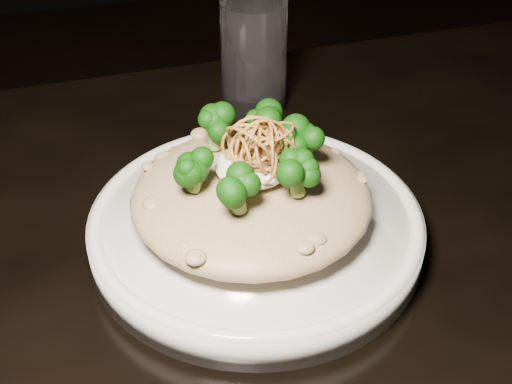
{
  "coord_description": "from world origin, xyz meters",
  "views": [
    {
      "loc": [
        -0.15,
        -0.4,
        1.16
      ],
      "look_at": [
        -0.01,
        0.05,
        0.81
      ],
      "focal_mm": 50.0,
      "sensor_mm": 36.0,
      "label": 1
    }
  ],
  "objects": [
    {
      "name": "drinking_glass",
      "position": [
        0.06,
        0.28,
        0.81
      ],
      "size": [
        0.09,
        0.09,
        0.13
      ],
      "primitive_type": "cylinder",
      "rotation": [
        0.0,
        0.0,
        0.26
      ],
      "color": "silver",
      "rests_on": "table"
    },
    {
      "name": "shallots",
      "position": [
        -0.01,
        0.05,
        0.86
      ],
      "size": [
        0.06,
        0.06,
        0.04
      ],
      "primitive_type": null,
      "color": "brown",
      "rests_on": "cheese"
    },
    {
      "name": "table",
      "position": [
        0.0,
        0.0,
        0.67
      ],
      "size": [
        1.1,
        0.8,
        0.75
      ],
      "color": "black",
      "rests_on": "ground"
    },
    {
      "name": "cheese",
      "position": [
        -0.01,
        0.05,
        0.83
      ],
      "size": [
        0.06,
        0.06,
        0.02
      ],
      "primitive_type": "ellipsoid",
      "color": "white",
      "rests_on": "risotto"
    },
    {
      "name": "plate",
      "position": [
        -0.01,
        0.05,
        0.76
      ],
      "size": [
        0.29,
        0.29,
        0.03
      ],
      "primitive_type": "cylinder",
      "color": "silver",
      "rests_on": "table"
    },
    {
      "name": "broccoli",
      "position": [
        -0.02,
        0.05,
        0.85
      ],
      "size": [
        0.13,
        0.13,
        0.05
      ],
      "primitive_type": null,
      "color": "black",
      "rests_on": "risotto"
    },
    {
      "name": "risotto",
      "position": [
        -0.01,
        0.05,
        0.8
      ],
      "size": [
        0.2,
        0.2,
        0.04
      ],
      "primitive_type": "ellipsoid",
      "color": "brown",
      "rests_on": "plate"
    }
  ]
}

